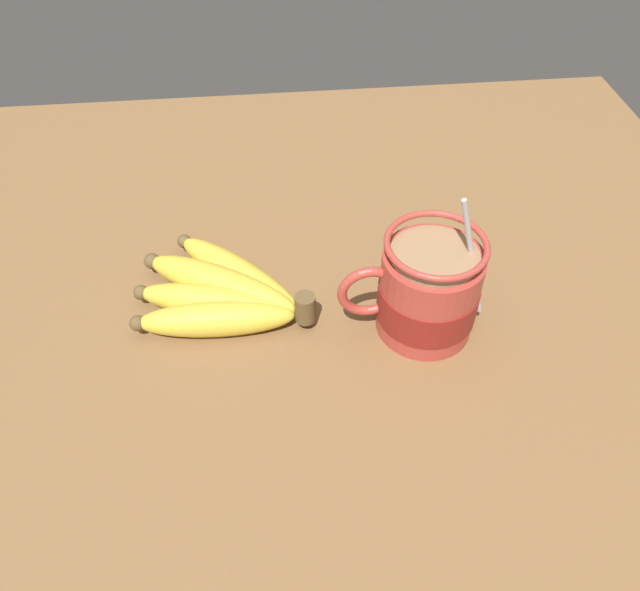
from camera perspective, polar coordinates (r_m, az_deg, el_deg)
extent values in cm
cube|color=brown|center=(63.61, 2.97, -2.60)|extent=(91.72, 91.72, 3.29)
cylinder|color=#B23D33|center=(58.82, 9.87, 0.27)|extent=(9.23, 9.23, 9.02)
cylinder|color=maroon|center=(59.42, 9.77, -0.31)|extent=(9.43, 9.43, 3.65)
torus|color=#B23D33|center=(57.21, 4.51, 0.35)|extent=(5.91, 0.90, 5.91)
cylinder|color=#997551|center=(55.68, 10.45, 3.60)|extent=(8.03, 8.03, 0.40)
torus|color=#B23D33|center=(54.83, 10.63, 4.62)|extent=(9.23, 9.23, 0.60)
cylinder|color=#B2B2B7|center=(57.23, 13.74, 3.18)|extent=(4.28, 0.50, 13.70)
ellipsoid|color=#B2B2B7|center=(61.37, 10.98, -1.59)|extent=(3.00, 2.00, 0.80)
cylinder|color=brown|center=(59.17, -1.37, -1.15)|extent=(2.00, 2.00, 3.00)
ellipsoid|color=gold|center=(64.40, -7.52, 1.98)|extent=(13.73, 13.78, 3.36)
sphere|color=brown|center=(69.18, -12.29, 4.86)|extent=(1.51, 1.51, 1.51)
ellipsoid|color=gold|center=(63.22, -9.02, 0.98)|extent=(16.28, 11.76, 3.73)
sphere|color=brown|center=(67.28, -15.11, 3.05)|extent=(1.68, 1.68, 1.68)
ellipsoid|color=gold|center=(61.75, -9.41, -0.66)|extent=(15.98, 7.67, 3.39)
sphere|color=brown|center=(64.41, -16.04, 0.26)|extent=(1.53, 1.53, 1.53)
ellipsoid|color=gold|center=(60.22, -9.42, -2.14)|extent=(15.03, 3.97, 3.46)
sphere|color=brown|center=(61.54, -16.34, -2.45)|extent=(1.56, 1.56, 1.56)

